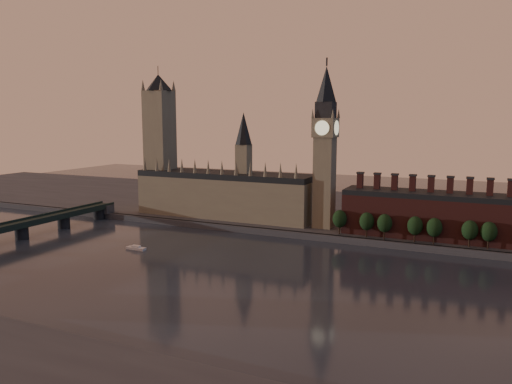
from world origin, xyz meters
TOP-DOWN VIEW (x-y plane):
  - ground at (0.00, 0.00)m, footprint 900.00×900.00m
  - north_bank at (0.00, 178.04)m, footprint 900.00×182.00m
  - palace_of_westminster at (-64.41, 114.91)m, footprint 130.00×30.30m
  - victoria_tower at (-120.00, 115.00)m, footprint 24.00×24.00m
  - big_ben at (10.00, 110.00)m, footprint 15.00×15.00m
  - chimney_block at (80.00, 110.00)m, footprint 110.00×25.00m
  - embankment_tree_0 at (24.64, 95.08)m, footprint 8.60×8.60m
  - embankment_tree_1 at (41.21, 94.52)m, footprint 8.60×8.60m
  - embankment_tree_2 at (51.80, 93.66)m, footprint 8.60×8.60m
  - embankment_tree_3 at (68.79, 93.86)m, footprint 8.60×8.60m
  - embankment_tree_4 at (79.18, 93.53)m, footprint 8.60×8.60m
  - embankment_tree_5 at (97.42, 94.71)m, footprint 8.60×8.60m
  - embankment_tree_6 at (106.85, 94.84)m, footprint 8.60×8.60m
  - river_boat at (-74.52, 25.89)m, footprint 11.97×3.45m

SIDE VIEW (x-z plane):
  - ground at x=0.00m, z-range 0.00..0.00m
  - river_boat at x=-74.52m, z-range -0.28..2.11m
  - north_bank at x=0.00m, z-range 0.00..4.00m
  - embankment_tree_0 at x=24.64m, z-range 6.03..20.91m
  - embankment_tree_1 at x=41.21m, z-range 6.03..20.91m
  - embankment_tree_2 at x=51.80m, z-range 6.03..20.91m
  - embankment_tree_3 at x=68.79m, z-range 6.03..20.91m
  - embankment_tree_4 at x=79.18m, z-range 6.03..20.91m
  - embankment_tree_5 at x=97.42m, z-range 6.03..20.91m
  - embankment_tree_6 at x=106.85m, z-range 6.03..20.91m
  - chimney_block at x=80.00m, z-range -0.68..36.32m
  - palace_of_westminster at x=-64.41m, z-range -15.37..58.63m
  - big_ben at x=10.00m, z-range 3.33..110.33m
  - victoria_tower at x=-120.00m, z-range 5.09..113.09m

